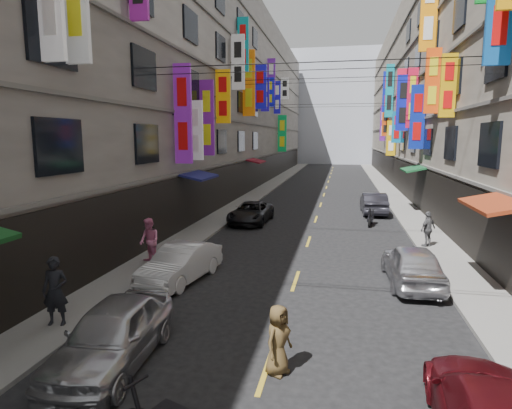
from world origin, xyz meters
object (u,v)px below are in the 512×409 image
at_px(car_left_near, 113,334).
at_px(pedestrian_lnear, 55,291).
at_px(car_left_mid, 181,263).
at_px(car_right_mid, 412,264).
at_px(scooter_far_right, 371,218).
at_px(pedestrian_rfar, 428,229).
at_px(car_right_far, 374,203).
at_px(pedestrian_crossing, 278,340).
at_px(car_left_far, 251,213).
at_px(pedestrian_lfar, 149,241).

relative_size(car_left_near, pedestrian_lnear, 2.27).
distance_m(car_left_mid, pedestrian_lnear, 4.67).
relative_size(car_left_near, car_right_mid, 0.99).
xyz_separation_m(car_left_near, pedestrian_lnear, (-2.44, 1.38, 0.33)).
distance_m(scooter_far_right, pedestrian_rfar, 5.58).
xyz_separation_m(scooter_far_right, car_right_mid, (0.75, -10.32, 0.28)).
bearing_deg(car_left_mid, car_right_far, 73.38).
height_order(pedestrian_rfar, pedestrian_crossing, pedestrian_rfar).
bearing_deg(pedestrian_rfar, car_right_mid, 30.12).
relative_size(car_left_near, pedestrian_rfar, 2.57).
bearing_deg(pedestrian_lnear, pedestrian_rfar, 31.39).
bearing_deg(car_right_mid, car_left_near, 40.88).
xyz_separation_m(car_left_far, pedestrian_rfar, (9.23, -4.42, 0.31)).
bearing_deg(car_right_far, car_right_mid, 89.62).
distance_m(car_right_far, pedestrian_lnear, 22.02).
relative_size(car_left_mid, pedestrian_rfar, 2.44).
distance_m(car_left_near, car_right_mid, 10.13).
xyz_separation_m(pedestrian_lfar, pedestrian_rfar, (11.35, 4.98, -0.09)).
bearing_deg(scooter_far_right, pedestrian_rfar, 121.35).
height_order(pedestrian_lfar, pedestrian_rfar, pedestrian_lfar).
xyz_separation_m(car_left_mid, car_right_far, (7.68, 15.58, 0.07)).
xyz_separation_m(car_left_near, pedestrian_crossing, (3.68, 0.35, 0.06)).
relative_size(car_right_mid, pedestrian_lfar, 2.33).
bearing_deg(pedestrian_lnear, pedestrian_crossing, -21.72).
distance_m(car_left_mid, car_right_mid, 8.10).
distance_m(scooter_far_right, pedestrian_lnear, 18.28).
xyz_separation_m(car_left_far, pedestrian_crossing, (4.04, -16.19, 0.15)).
height_order(car_right_far, pedestrian_rfar, pedestrian_rfar).
height_order(car_left_far, pedestrian_crossing, pedestrian_crossing).
bearing_deg(pedestrian_crossing, car_left_mid, 65.97).
bearing_deg(pedestrian_rfar, car_left_mid, -9.87).
bearing_deg(car_right_far, car_left_far, 30.51).
relative_size(car_left_near, pedestrian_crossing, 2.72).
xyz_separation_m(scooter_far_right, car_left_mid, (-7.25, -11.58, 0.21)).
distance_m(car_left_near, pedestrian_rfar, 15.02).
bearing_deg(car_right_far, scooter_far_right, 82.19).
xyz_separation_m(car_left_far, car_right_far, (7.45, 4.69, 0.10)).
xyz_separation_m(scooter_far_right, car_left_far, (-7.02, -0.69, 0.18)).
relative_size(pedestrian_lfar, pedestrian_crossing, 1.18).
distance_m(pedestrian_rfar, pedestrian_crossing, 12.87).
relative_size(car_left_near, car_left_mid, 1.06).
bearing_deg(car_right_far, pedestrian_crossing, 79.07).
distance_m(scooter_far_right, car_right_far, 4.03).
relative_size(car_left_far, pedestrian_rfar, 2.75).
bearing_deg(pedestrian_lnear, car_left_mid, 54.45).
xyz_separation_m(scooter_far_right, pedestrian_lfar, (-9.14, -10.08, 0.59)).
distance_m(car_right_mid, pedestrian_lfar, 9.90).
relative_size(car_left_far, car_right_far, 1.02).
distance_m(car_left_near, car_left_far, 16.55).
xyz_separation_m(car_right_mid, pedestrian_lnear, (-9.85, -5.53, 0.33)).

